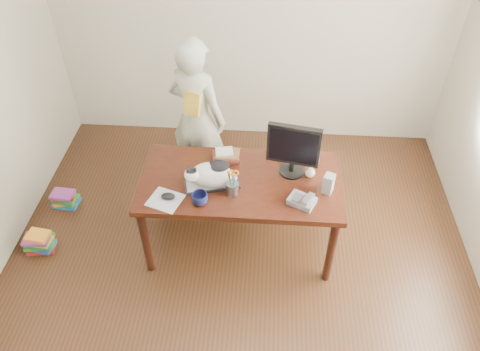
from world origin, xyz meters
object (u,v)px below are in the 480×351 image
at_px(coffee_mug, 200,199).
at_px(baseball, 310,173).
at_px(monitor, 293,148).
at_px(person, 197,118).
at_px(cat, 210,174).
at_px(speaker, 328,184).
at_px(book_stack, 226,155).
at_px(book_pile_b, 65,199).
at_px(keyboard, 212,184).
at_px(mouse, 168,196).
at_px(phone, 302,201).
at_px(pen_cup, 232,187).
at_px(desk, 241,187).
at_px(book_pile_a, 40,242).
at_px(calculator, 309,154).

height_order(coffee_mug, baseball, coffee_mug).
height_order(monitor, person, person).
bearing_deg(cat, speaker, -14.35).
xyz_separation_m(book_stack, book_pile_b, (-1.58, 0.09, -0.71)).
distance_m(keyboard, mouse, 0.36).
distance_m(coffee_mug, phone, 0.77).
xyz_separation_m(cat, coffee_mug, (-0.06, -0.19, -0.07)).
bearing_deg(keyboard, pen_cup, -40.32).
bearing_deg(mouse, person, 104.36).
relative_size(desk, speaker, 9.72).
height_order(cat, monitor, monitor).
height_order(speaker, book_pile_a, speaker).
bearing_deg(cat, person, 90.27).
distance_m(pen_cup, speaker, 0.73).
bearing_deg(cat, calculator, 13.08).
bearing_deg(desk, keyboard, -145.49).
xyz_separation_m(phone, book_stack, (-0.62, 0.48, 0.01)).
xyz_separation_m(desk, baseball, (0.55, 0.01, 0.19)).
height_order(cat, book_pile_b, cat).
bearing_deg(calculator, phone, -102.22).
bearing_deg(speaker, pen_cup, -150.76).
xyz_separation_m(monitor, book_pile_a, (-2.15, -0.32, -0.92)).
bearing_deg(mouse, monitor, 39.75).
height_order(keyboard, baseball, baseball).
height_order(baseball, book_stack, book_stack).
xyz_separation_m(desk, book_pile_a, (-1.75, -0.28, -0.51)).
xyz_separation_m(coffee_mug, book_pile_a, (-1.47, 0.07, -0.71)).
bearing_deg(cat, phone, -25.74).
distance_m(coffee_mug, baseball, 0.91).
relative_size(calculator, person, 0.13).
bearing_deg(book_pile_b, book_stack, -3.35).
bearing_deg(speaker, book_pile_a, -153.72).
height_order(desk, speaker, speaker).
relative_size(desk, cat, 3.90).
relative_size(cat, pen_cup, 1.66).
height_order(desk, mouse, mouse).
xyz_separation_m(cat, monitor, (0.63, 0.19, 0.14)).
xyz_separation_m(coffee_mug, speaker, (0.96, 0.19, 0.03)).
bearing_deg(monitor, book_pile_a, -160.80).
xyz_separation_m(pen_cup, mouse, (-0.48, -0.09, -0.04)).
bearing_deg(mouse, cat, 47.07).
xyz_separation_m(desk, book_stack, (-0.14, 0.18, 0.18)).
distance_m(mouse, person, 1.02).
height_order(cat, baseball, cat).
xyz_separation_m(coffee_mug, person, (-0.17, 1.04, -0.01)).
relative_size(book_stack, book_pile_b, 0.93).
xyz_separation_m(mouse, person, (0.08, 1.01, 0.01)).
bearing_deg(book_stack, monitor, -18.05).
height_order(book_stack, calculator, book_stack).
height_order(desk, cat, cat).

